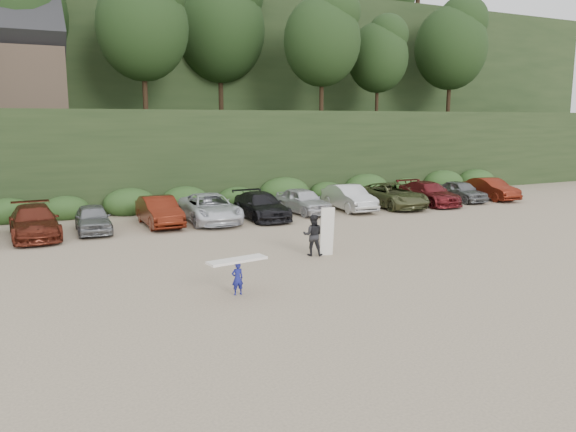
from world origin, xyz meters
TOP-DOWN VIEW (x-y plane):
  - ground at (0.00, 0.00)m, footprint 120.00×120.00m
  - hillside_backdrop at (-0.26, 35.93)m, footprint 90.00×41.50m
  - parked_cars at (-0.96, 9.83)m, footprint 39.42×5.63m
  - child_surfer at (-5.48, -2.57)m, footprint 1.97×0.81m
  - adult_surfer at (-0.85, 0.90)m, footprint 1.29×0.96m

SIDE VIEW (x-z plane):
  - ground at x=0.00m, z-range 0.00..0.00m
  - parked_cars at x=-0.96m, z-range -0.08..1.55m
  - child_surfer at x=-5.48m, z-range 0.21..1.36m
  - adult_surfer at x=-0.85m, z-range -0.14..1.84m
  - hillside_backdrop at x=-0.26m, z-range -2.78..25.22m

